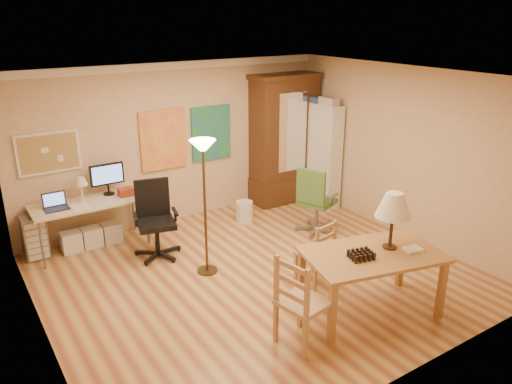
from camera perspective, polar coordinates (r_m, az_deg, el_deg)
floor at (r=7.03m, az=0.18°, el=-9.48°), size 5.50×5.50×0.00m
crown_molding at (r=8.33m, az=-9.42°, el=14.08°), size 5.50×0.08×0.12m
corkboard at (r=7.94m, az=-22.61°, el=4.15°), size 0.90×0.04×0.62m
art_panel_left at (r=8.44m, az=-10.55°, el=5.87°), size 0.80×0.04×1.00m
art_panel_right at (r=8.81m, az=-5.14°, el=6.71°), size 0.75×0.04×0.95m
dining_table at (r=6.03m, az=14.00°, el=-5.28°), size 1.76×1.29×1.49m
ladder_chair_back at (r=6.72m, az=6.92°, el=-7.04°), size 0.48×0.47×0.90m
ladder_chair_left at (r=5.50m, az=5.19°, el=-12.64°), size 0.55×0.57×1.06m
torchiere_lamp at (r=6.56m, az=-6.02°, el=2.75°), size 0.35×0.35×1.90m
computer_desk at (r=8.05m, az=-18.24°, el=-2.93°), size 1.66×0.73×1.26m
office_chair_black at (r=7.58m, az=-11.26°, el=-5.00°), size 0.70×0.70×1.14m
office_chair_green at (r=8.28m, az=6.81°, el=-2.59°), size 0.69×0.69×1.12m
drawer_cart at (r=8.08m, az=-24.00°, el=-4.65°), size 0.33×0.39×0.66m
armoire at (r=9.44m, az=3.13°, el=5.14°), size 1.31×0.62×2.41m
bookshelf at (r=9.35m, az=7.63°, el=4.17°), size 0.28×0.76×1.89m
wastebin at (r=8.66m, az=-1.33°, el=-2.25°), size 0.29×0.29×0.37m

